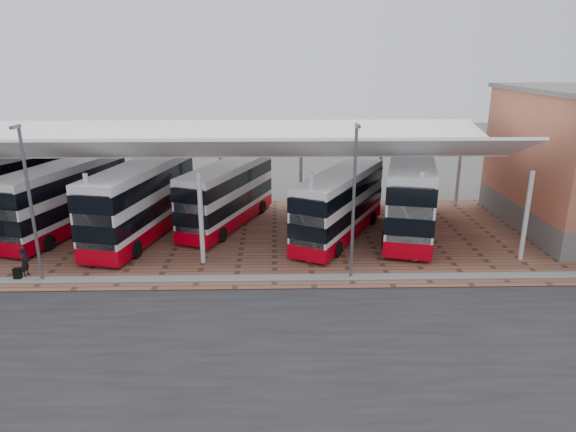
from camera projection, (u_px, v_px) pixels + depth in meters
name	position (u px, v px, depth m)	size (l,w,h in m)	color
ground	(323.00, 343.00, 20.85)	(140.00, 140.00, 0.00)	#4A4D48
road	(326.00, 357.00, 19.90)	(120.00, 14.00, 0.02)	black
forecourt	(336.00, 235.00, 33.28)	(72.00, 16.00, 0.06)	brown
north_kerb	(313.00, 278.00, 26.74)	(120.00, 0.80, 0.14)	slate
canopy	(210.00, 145.00, 32.26)	(37.00, 11.63, 7.07)	silver
lamp_west	(30.00, 200.00, 25.20)	(0.16, 0.90, 8.07)	#535659
lamp_east	(354.00, 198.00, 25.57)	(0.16, 0.90, 8.07)	#535659
bus_1	(65.00, 198.00, 33.35)	(5.38, 11.09, 4.46)	silver
bus_2	(142.00, 201.00, 32.36)	(4.96, 11.54, 4.63)	silver
bus_3	(228.00, 195.00, 34.64)	(5.85, 10.31, 4.19)	silver
bus_4	(340.00, 205.00, 32.24)	(6.84, 10.12, 4.21)	silver
bus_5	(410.00, 195.00, 33.43)	(5.55, 12.15, 4.88)	silver
pedestrian	(25.00, 261.00, 26.84)	(0.59, 0.39, 1.62)	black
suitcase	(18.00, 274.00, 26.49)	(0.37, 0.26, 0.63)	black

